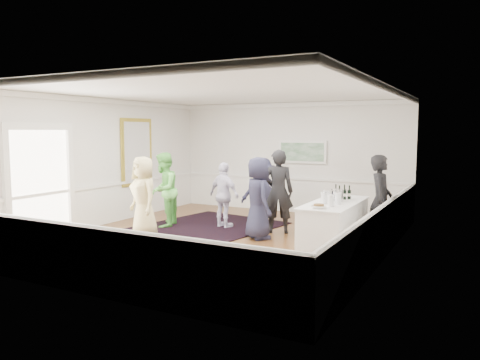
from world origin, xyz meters
The scene contains 23 objects.
floor centered at (0.00, 0.00, 0.00)m, with size 8.00×8.00×0.00m, color brown.
ceiling centered at (0.00, 0.00, 3.20)m, with size 7.00×8.00×0.02m, color white.
wall_left centered at (-3.50, 0.00, 1.60)m, with size 0.02×8.00×3.20m, color white.
wall_right centered at (3.50, 0.00, 1.60)m, with size 0.02×8.00×3.20m, color white.
wall_back centered at (0.00, 4.00, 1.60)m, with size 7.00×0.02×3.20m, color white.
wall_front centered at (0.00, -4.00, 1.60)m, with size 7.00×0.02×3.20m, color white.
wainscoting centered at (0.00, 0.00, 0.50)m, with size 7.00×8.00×1.00m, color white, non-canonical shape.
mirror centered at (-3.45, 1.30, 1.80)m, with size 0.05×1.25×1.85m.
doorway centered at (-3.45, -1.90, 1.42)m, with size 0.10×1.78×2.56m.
landscape_painting centered at (0.40, 3.95, 1.78)m, with size 1.44×0.06×0.66m.
area_rug centered at (-1.00, 0.75, 0.01)m, with size 2.88×3.78×0.02m, color black.
serving_table centered at (2.43, 0.36, 0.48)m, with size 0.89×2.34×0.95m.
bartender centered at (3.20, 1.03, 0.95)m, with size 0.69×0.45×1.89m, color black.
guest_tan centered at (-1.64, -0.65, 0.91)m, with size 0.89×0.58×1.82m, color #CEBF80.
guest_green centered at (-1.95, 0.50, 0.92)m, with size 0.90×0.70×1.85m, color #60C14D.
guest_lilac centered at (-0.58, 1.12, 0.81)m, with size 0.95×0.39×1.61m, color silver.
guest_dark_a centered at (0.04, 2.02, 0.84)m, with size 1.09×0.63×1.69m, color #212137.
guest_dark_b centered at (0.85, 1.15, 0.98)m, with size 0.71×0.47×1.95m, color black.
guest_navy centered at (0.68, 0.42, 0.91)m, with size 0.89×0.58×1.81m, color #212137.
wine_bottles centered at (2.44, 0.89, 1.10)m, with size 0.38×0.27×0.31m.
juice_pitchers centered at (2.41, 0.06, 1.07)m, with size 0.41×0.60×0.24m.
ice_bucket centered at (2.44, 0.51, 1.06)m, with size 0.26×0.26×0.24m, color silver.
nut_bowl centered at (2.39, -0.52, 0.99)m, with size 0.28×0.28×0.08m.
Camera 1 is at (5.09, -8.79, 2.38)m, focal length 35.00 mm.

